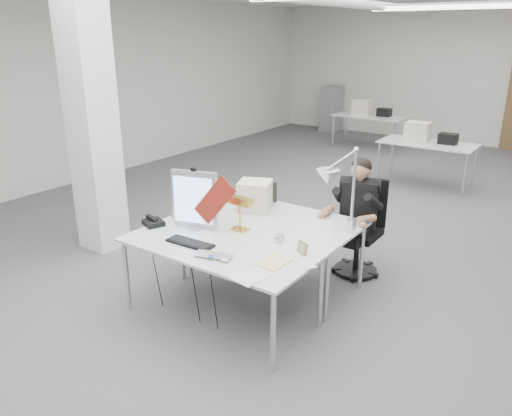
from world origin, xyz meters
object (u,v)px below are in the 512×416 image
Objects in this scene: laptop at (211,258)px; architect_lamp at (342,198)px; office_chair at (358,234)px; beige_monitor at (255,196)px; bankers_lamp at (240,214)px; desk_main at (220,246)px; seated_person at (359,198)px; monitor at (195,200)px; desk_phone at (154,223)px.

laptop is 1.29m from architect_lamp.
office_chair is 1.22m from beige_monitor.
architect_lamp is at bearing 24.71° from bankers_lamp.
desk_main is 0.31m from laptop.
desk_main is at bearing -129.02° from architect_lamp.
seated_person is 1.02× the size of architect_lamp.
bankers_lamp is at bearing -137.98° from office_chair.
laptop is 0.41× the size of architect_lamp.
beige_monitor reaches higher than laptop.
desk_main is at bearing -129.36° from office_chair.
desk_main is at bearing -77.05° from bankers_lamp.
architect_lamp is (1.29, 0.54, 0.12)m from monitor.
bankers_lamp is (-0.71, -1.21, 0.45)m from office_chair.
bankers_lamp is 0.97× the size of beige_monitor.
bankers_lamp is at bearing -139.05° from seated_person.
office_chair is 1.12m from architect_lamp.
bankers_lamp reaches higher than desk_main.
beige_monitor is (-0.42, 1.24, 0.15)m from laptop.
bankers_lamp is at bearing -149.90° from architect_lamp.
desk_phone reaches higher than laptop.
monitor is at bearing -125.77° from beige_monitor.
seated_person is 1.43× the size of monitor.
seated_person reaches higher than laptop.
monitor is at bearing -148.46° from architect_lamp.
office_chair is 4.80× the size of desk_phone.
seated_person is 1.91m from laptop.
seated_person is 1.76m from monitor.
architect_lamp is at bearing 41.90° from desk_main.
beige_monitor is (-0.29, 0.96, 0.17)m from desk_main.
seated_person reaches higher than office_chair.
monitor is at bearing 49.65° from desk_phone.
monitor is (-1.12, -1.35, 0.14)m from seated_person.
architect_lamp reaches higher than office_chair.
beige_monitor is (-0.93, -0.64, 0.44)m from office_chair.
seated_person is at bearing 10.12° from beige_monitor.
desk_phone is at bearing -151.45° from seated_person.
bankers_lamp reaches higher than laptop.
desk_main is 5.48× the size of laptop.
desk_phone is (-0.38, -0.20, -0.26)m from monitor.
bankers_lamp is (-0.07, 0.40, 0.17)m from desk_main.
monitor reaches higher than beige_monitor.
office_chair is 2.90× the size of bankers_lamp.
desk_main is 1.19m from architect_lamp.
seated_person is at bearing 111.46° from architect_lamp.
office_chair is 1.15× the size of seated_person.
architect_lamp is (1.68, 0.73, 0.38)m from desk_phone.
desk_phone is (-0.98, 0.28, 0.01)m from laptop.
laptop is (-0.52, -1.88, 0.30)m from office_chair.
seated_person is at bearing 68.16° from desk_phone.
beige_monitor is (-0.93, -0.59, 0.01)m from seated_person.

